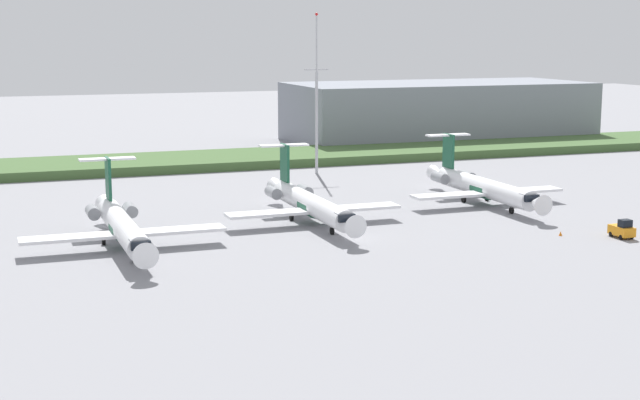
{
  "coord_description": "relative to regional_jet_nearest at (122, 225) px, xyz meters",
  "views": [
    {
      "loc": [
        -40.81,
        -101.18,
        24.1
      ],
      "look_at": [
        0.0,
        10.47,
        3.0
      ],
      "focal_mm": 53.01,
      "sensor_mm": 36.0,
      "label": 1
    }
  ],
  "objects": [
    {
      "name": "safety_cone_front_marker",
      "position": [
        50.48,
        -11.96,
        -2.26
      ],
      "size": [
        0.44,
        0.44,
        0.55
      ],
      "primitive_type": "cone",
      "color": "orange",
      "rests_on": "ground"
    },
    {
      "name": "regional_jet_second",
      "position": [
        24.83,
        6.1,
        0.0
      ],
      "size": [
        22.81,
        31.0,
        9.0
      ],
      "color": "white",
      "rests_on": "ground"
    },
    {
      "name": "grass_berm",
      "position": [
        25.9,
        63.42,
        -1.74
      ],
      "size": [
        320.0,
        20.0,
        1.6
      ],
      "primitive_type": "cube",
      "color": "#426033",
      "rests_on": "ground"
    },
    {
      "name": "baggage_tug",
      "position": [
        56.67,
        -15.48,
        -1.53
      ],
      "size": [
        1.72,
        3.2,
        2.3
      ],
      "color": "orange",
      "rests_on": "ground"
    },
    {
      "name": "ground_plane",
      "position": [
        25.9,
        24.79,
        -2.54
      ],
      "size": [
        500.0,
        500.0,
        0.0
      ],
      "primitive_type": "plane",
      "color": "gray"
    },
    {
      "name": "regional_jet_third",
      "position": [
        52.34,
        10.27,
        0.0
      ],
      "size": [
        22.81,
        31.0,
        9.0
      ],
      "color": "white",
      "rests_on": "ground"
    },
    {
      "name": "distant_hangar",
      "position": [
        83.85,
        85.76,
        3.97
      ],
      "size": [
        66.82,
        29.49,
        13.0
      ],
      "primitive_type": "cube",
      "color": "gray",
      "rests_on": "ground"
    },
    {
      "name": "antenna_mast",
      "position": [
        40.22,
        46.14,
        8.78
      ],
      "size": [
        4.4,
        0.5,
        27.43
      ],
      "color": "#B2B2B7",
      "rests_on": "ground"
    },
    {
      "name": "regional_jet_nearest",
      "position": [
        0.0,
        0.0,
        0.0
      ],
      "size": [
        22.81,
        31.0,
        9.0
      ],
      "color": "white",
      "rests_on": "ground"
    }
  ]
}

